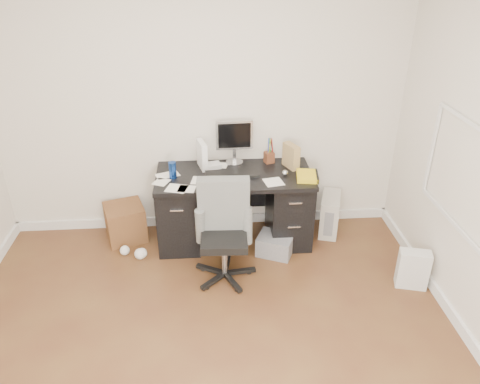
% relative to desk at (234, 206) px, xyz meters
% --- Properties ---
extents(ground, '(4.00, 4.00, 0.00)m').
position_rel_desk_xyz_m(ground, '(-0.30, -1.65, -0.40)').
color(ground, '#4C2718').
rests_on(ground, ground).
extents(room_shell, '(4.02, 4.02, 2.71)m').
position_rel_desk_xyz_m(room_shell, '(-0.27, -1.62, 1.26)').
color(room_shell, beige).
rests_on(room_shell, ground).
extents(desk, '(1.50, 0.70, 0.75)m').
position_rel_desk_xyz_m(desk, '(0.00, 0.00, 0.00)').
color(desk, black).
rests_on(desk, ground).
extents(loose_papers, '(1.10, 0.60, 0.00)m').
position_rel_desk_xyz_m(loose_papers, '(-0.20, -0.05, 0.35)').
color(loose_papers, silver).
rests_on(loose_papers, desk).
extents(lcd_monitor, '(0.37, 0.22, 0.46)m').
position_rel_desk_xyz_m(lcd_monitor, '(0.02, 0.25, 0.58)').
color(lcd_monitor, '#BCBDC1').
rests_on(lcd_monitor, desk).
extents(keyboard, '(0.51, 0.20, 0.03)m').
position_rel_desk_xyz_m(keyboard, '(-0.02, -0.03, 0.36)').
color(keyboard, black).
rests_on(keyboard, desk).
extents(computer_mouse, '(0.07, 0.07, 0.06)m').
position_rel_desk_xyz_m(computer_mouse, '(0.48, -0.07, 0.38)').
color(computer_mouse, '#BCBDC1').
rests_on(computer_mouse, desk).
extents(travel_mug, '(0.09, 0.09, 0.16)m').
position_rel_desk_xyz_m(travel_mug, '(-0.58, -0.04, 0.43)').
color(travel_mug, navy).
rests_on(travel_mug, desk).
extents(white_binder, '(0.16, 0.25, 0.27)m').
position_rel_desk_xyz_m(white_binder, '(-0.30, 0.17, 0.49)').
color(white_binder, white).
rests_on(white_binder, desk).
extents(magazine_file, '(0.17, 0.23, 0.24)m').
position_rel_desk_xyz_m(magazine_file, '(0.57, 0.12, 0.47)').
color(magazine_file, olive).
rests_on(magazine_file, desk).
extents(pen_cup, '(0.14, 0.14, 0.26)m').
position_rel_desk_xyz_m(pen_cup, '(0.37, 0.25, 0.48)').
color(pen_cup, '#5B2D1A').
rests_on(pen_cup, desk).
extents(yellow_book, '(0.23, 0.27, 0.04)m').
position_rel_desk_xyz_m(yellow_book, '(0.68, -0.14, 0.37)').
color(yellow_book, gold).
rests_on(yellow_book, desk).
extents(paper_remote, '(0.27, 0.24, 0.02)m').
position_rel_desk_xyz_m(paper_remote, '(-0.10, -0.23, 0.36)').
color(paper_remote, silver).
rests_on(paper_remote, desk).
extents(office_chair, '(0.55, 0.55, 0.93)m').
position_rel_desk_xyz_m(office_chair, '(-0.13, -0.61, 0.07)').
color(office_chair, '#515452').
rests_on(office_chair, ground).
extents(pc_tower, '(0.30, 0.45, 0.41)m').
position_rel_desk_xyz_m(pc_tower, '(1.01, 0.09, -0.19)').
color(pc_tower, '#B5B0A4').
rests_on(pc_tower, ground).
extents(shopping_bag, '(0.31, 0.25, 0.36)m').
position_rel_desk_xyz_m(shopping_bag, '(1.52, -0.86, -0.22)').
color(shopping_bag, silver).
rests_on(shopping_bag, ground).
extents(wicker_basket, '(0.47, 0.47, 0.37)m').
position_rel_desk_xyz_m(wicker_basket, '(-1.11, 0.11, -0.21)').
color(wicker_basket, '#513018').
rests_on(wicker_basket, ground).
extents(desk_printer, '(0.41, 0.38, 0.19)m').
position_rel_desk_xyz_m(desk_printer, '(0.38, -0.27, -0.30)').
color(desk_printer, slate).
rests_on(desk_printer, ground).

